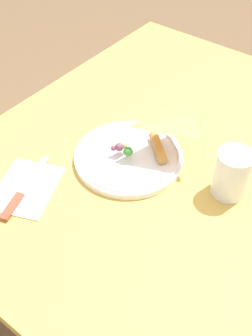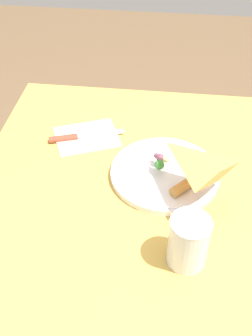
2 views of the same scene
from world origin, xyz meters
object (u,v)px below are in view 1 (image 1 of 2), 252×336
milk_glass (231,175)px  napkin_folded (26,188)px  plate_pizza (129,155)px  dining_table (161,177)px  butter_knife (24,190)px

milk_glass → napkin_folded: (-0.27, 0.37, -0.05)m
plate_pizza → dining_table: bearing=-25.5°
butter_knife → plate_pizza: bearing=-47.4°
dining_table → napkin_folded: 0.37m
napkin_folded → milk_glass: bearing=-53.5°
plate_pizza → butter_knife: bearing=151.4°
plate_pizza → butter_knife: 0.26m
dining_table → butter_knife: size_ratio=5.46×
dining_table → milk_glass: milk_glass is taller
dining_table → plate_pizza: 0.16m
milk_glass → butter_knife: milk_glass is taller
milk_glass → napkin_folded: bearing=126.5°
dining_table → plate_pizza: (-0.09, 0.04, 0.12)m
milk_glass → plate_pizza: bearing=102.6°
plate_pizza → butter_knife: plate_pizza is taller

